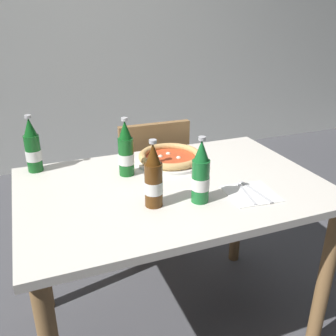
{
  "coord_description": "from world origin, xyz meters",
  "views": [
    {
      "loc": [
        -0.5,
        -1.24,
        1.4
      ],
      "look_at": [
        0.0,
        0.05,
        0.8
      ],
      "focal_mm": 39.76,
      "sensor_mm": 36.0,
      "label": 1
    }
  ],
  "objects": [
    {
      "name": "napkin_with_cutlery",
      "position": [
        0.24,
        -0.19,
        0.75
      ],
      "size": [
        0.2,
        0.2,
        0.01
      ],
      "color": "white",
      "rests_on": "dining_table_main"
    },
    {
      "name": "pizza_margherita_near",
      "position": [
        0.08,
        0.22,
        0.77
      ],
      "size": [
        0.31,
        0.31,
        0.04
      ],
      "color": "white",
      "rests_on": "dining_table_main"
    },
    {
      "name": "chair_behind_table",
      "position": [
        0.1,
        0.61,
        0.48
      ],
      "size": [
        0.41,
        0.41,
        0.85
      ],
      "rotation": [
        0.0,
        0.0,
        3.12
      ],
      "color": "olive",
      "rests_on": "ground_plane"
    },
    {
      "name": "ground_plane",
      "position": [
        0.0,
        0.0,
        0.0
      ],
      "size": [
        8.0,
        8.0,
        0.0
      ],
      "primitive_type": "plane",
      "color": "#4C4C51"
    },
    {
      "name": "back_wall_tiled",
      "position": [
        0.0,
        2.2,
        1.3
      ],
      "size": [
        7.0,
        0.1,
        2.6
      ],
      "primitive_type": "cube",
      "color": "white",
      "rests_on": "ground_plane"
    },
    {
      "name": "beer_bottle_extra",
      "position": [
        -0.13,
        -0.13,
        0.85
      ],
      "size": [
        0.07,
        0.07,
        0.25
      ],
      "color": "#512D0F",
      "rests_on": "dining_table_main"
    },
    {
      "name": "beer_bottle_right",
      "position": [
        -0.5,
        0.34,
        0.85
      ],
      "size": [
        0.07,
        0.07,
        0.25
      ],
      "color": "#14591E",
      "rests_on": "dining_table_main"
    },
    {
      "name": "dining_table_main",
      "position": [
        0.0,
        0.0,
        0.64
      ],
      "size": [
        1.2,
        0.8,
        0.75
      ],
      "color": "silver",
      "rests_on": "ground_plane"
    },
    {
      "name": "beer_bottle_left",
      "position": [
        -0.14,
        0.16,
        0.85
      ],
      "size": [
        0.07,
        0.07,
        0.25
      ],
      "color": "#14591E",
      "rests_on": "dining_table_main"
    },
    {
      "name": "beer_bottle_center",
      "position": [
        0.04,
        -0.17,
        0.85
      ],
      "size": [
        0.07,
        0.07,
        0.25
      ],
      "color": "#196B2D",
      "rests_on": "dining_table_main"
    }
  ]
}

